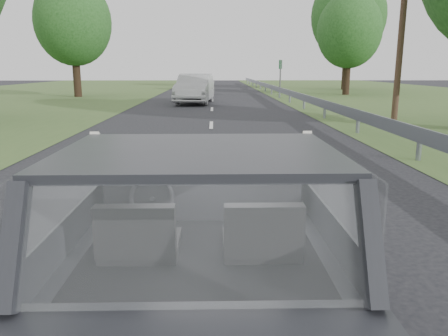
{
  "coord_description": "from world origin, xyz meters",
  "views": [
    {
      "loc": [
        0.09,
        -2.96,
        1.91
      ],
      "look_at": [
        0.17,
        0.53,
        1.11
      ],
      "focal_mm": 35.0,
      "sensor_mm": 36.0,
      "label": 1
    }
  ],
  "objects_px": {
    "other_car": "(195,89)",
    "utility_pole": "(402,22)",
    "highway_sign": "(280,79)",
    "subject_car": "(202,237)",
    "cat": "(221,171)"
  },
  "relations": [
    {
      "from": "utility_pole",
      "to": "highway_sign",
      "type": "bearing_deg",
      "value": 99.67
    },
    {
      "from": "cat",
      "to": "highway_sign",
      "type": "distance_m",
      "value": 27.06
    },
    {
      "from": "other_car",
      "to": "highway_sign",
      "type": "relative_size",
      "value": 2.0
    },
    {
      "from": "subject_car",
      "to": "highway_sign",
      "type": "relative_size",
      "value": 1.62
    },
    {
      "from": "other_car",
      "to": "utility_pole",
      "type": "distance_m",
      "value": 11.74
    },
    {
      "from": "utility_pole",
      "to": "subject_car",
      "type": "bearing_deg",
      "value": -117.27
    },
    {
      "from": "subject_car",
      "to": "highway_sign",
      "type": "height_order",
      "value": "highway_sign"
    },
    {
      "from": "cat",
      "to": "other_car",
      "type": "bearing_deg",
      "value": 101.44
    },
    {
      "from": "subject_car",
      "to": "highway_sign",
      "type": "xyz_separation_m",
      "value": [
        4.63,
        27.27,
        0.51
      ]
    },
    {
      "from": "subject_car",
      "to": "utility_pole",
      "type": "height_order",
      "value": "utility_pole"
    },
    {
      "from": "other_car",
      "to": "utility_pole",
      "type": "relative_size",
      "value": 0.7
    },
    {
      "from": "other_car",
      "to": "cat",
      "type": "bearing_deg",
      "value": -81.83
    },
    {
      "from": "other_car",
      "to": "utility_pole",
      "type": "height_order",
      "value": "utility_pole"
    },
    {
      "from": "subject_car",
      "to": "utility_pole",
      "type": "xyz_separation_m",
      "value": [
        6.97,
        13.52,
        2.82
      ]
    },
    {
      "from": "other_car",
      "to": "highway_sign",
      "type": "bearing_deg",
      "value": 49.82
    }
  ]
}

